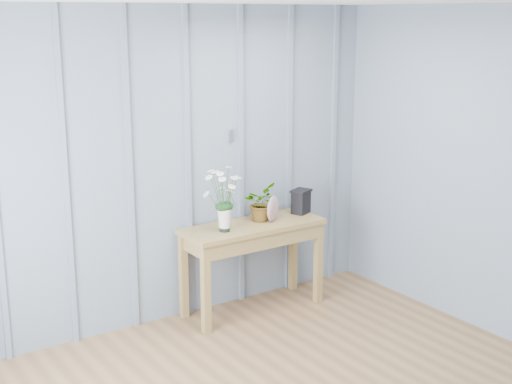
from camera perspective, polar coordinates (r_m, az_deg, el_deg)
room_shell at (r=4.33m, az=-0.17°, el=8.32°), size 4.00×4.50×2.50m
sideboard at (r=5.88m, az=-0.27°, el=-3.64°), size 1.20×0.45×0.75m
daisy_vase at (r=5.57m, az=-2.56°, el=0.08°), size 0.37×0.28×0.53m
spider_plant at (r=5.91m, az=0.30°, el=-0.84°), size 0.36×0.36×0.30m
felt_disc_vessel at (r=5.89m, az=1.35°, el=-1.33°), size 0.21×0.17×0.22m
carved_box at (r=6.14m, az=3.61°, el=-0.74°), size 0.21×0.19×0.21m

